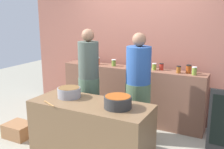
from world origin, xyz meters
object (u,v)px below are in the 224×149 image
at_px(preserve_jar_1, 98,61).
at_px(preserve_jar_6, 161,67).
at_px(preserve_jar_2, 114,63).
at_px(preserve_jar_4, 141,66).
at_px(preserve_jar_7, 179,69).
at_px(preserve_jar_0, 89,60).
at_px(cooking_pot_left, 69,92).
at_px(preserve_jar_8, 188,69).
at_px(cook_in_cap, 138,93).
at_px(bread_crate, 19,130).
at_px(wooden_spoon, 49,104).
at_px(preserve_jar_9, 194,71).
at_px(preserve_jar_3, 130,63).
at_px(cooking_pot_center, 118,102).
at_px(preserve_jar_5, 154,67).
at_px(cook_with_tongs, 89,88).

relative_size(preserve_jar_1, preserve_jar_6, 1.17).
bearing_deg(preserve_jar_2, preserve_jar_4, 0.46).
distance_m(preserve_jar_6, preserve_jar_7, 0.34).
relative_size(preserve_jar_0, cooking_pot_left, 0.33).
distance_m(preserve_jar_1, preserve_jar_6, 1.24).
bearing_deg(preserve_jar_0, preserve_jar_7, -2.58).
height_order(preserve_jar_7, preserve_jar_8, preserve_jar_8).
bearing_deg(cook_in_cap, bread_crate, -153.91).
xyz_separation_m(preserve_jar_7, wooden_spoon, (-1.34, -1.67, -0.28)).
height_order(preserve_jar_9, cooking_pot_left, preserve_jar_9).
relative_size(preserve_jar_2, preserve_jar_3, 0.87).
xyz_separation_m(preserve_jar_7, cooking_pot_left, (-1.28, -1.30, -0.22)).
distance_m(preserve_jar_4, bread_crate, 2.34).
bearing_deg(cook_in_cap, preserve_jar_3, 123.04).
xyz_separation_m(preserve_jar_3, cooking_pot_center, (0.47, -1.46, -0.23)).
distance_m(preserve_jar_0, preserve_jar_5, 1.37).
height_order(preserve_jar_7, preserve_jar_9, preserve_jar_9).
xyz_separation_m(preserve_jar_0, preserve_jar_8, (1.95, -0.02, 0.02)).
xyz_separation_m(preserve_jar_6, wooden_spoon, (-1.02, -1.76, -0.28)).
bearing_deg(preserve_jar_9, bread_crate, -150.23).
relative_size(cooking_pot_left, cook_with_tongs, 0.19).
bearing_deg(preserve_jar_3, cook_in_cap, -56.96).
distance_m(preserve_jar_2, preserve_jar_5, 0.78).
distance_m(preserve_jar_1, preserve_jar_4, 0.88).
relative_size(preserve_jar_7, preserve_jar_8, 0.85).
relative_size(preserve_jar_9, cook_in_cap, 0.08).
height_order(preserve_jar_1, wooden_spoon, preserve_jar_1).
height_order(preserve_jar_8, cook_with_tongs, cook_with_tongs).
bearing_deg(bread_crate, preserve_jar_4, 43.63).
bearing_deg(preserve_jar_9, preserve_jar_4, 176.66).
height_order(preserve_jar_1, cooking_pot_center, preserve_jar_1).
relative_size(preserve_jar_3, preserve_jar_4, 1.27).
relative_size(preserve_jar_1, cooking_pot_center, 0.38).
xyz_separation_m(preserve_jar_1, cook_with_tongs, (0.30, -0.79, -0.29)).
distance_m(preserve_jar_9, wooden_spoon, 2.31).
bearing_deg(wooden_spoon, preserve_jar_3, 76.88).
relative_size(preserve_jar_6, cooking_pot_left, 0.35).
relative_size(preserve_jar_3, preserve_jar_7, 1.19).
bearing_deg(preserve_jar_5, cooking_pot_left, -122.25).
distance_m(preserve_jar_4, preserve_jar_5, 0.24).
bearing_deg(wooden_spoon, preserve_jar_9, 45.92).
bearing_deg(preserve_jar_8, preserve_jar_0, 179.54).
xyz_separation_m(preserve_jar_0, cooking_pot_left, (0.53, -1.38, -0.22)).
distance_m(preserve_jar_4, cooking_pot_left, 1.47).
bearing_deg(cooking_pot_left, preserve_jar_8, 43.67).
distance_m(preserve_jar_9, cooking_pot_center, 1.53).
bearing_deg(preserve_jar_4, cooking_pot_center, -80.83).
distance_m(preserve_jar_1, preserve_jar_2, 0.34).
height_order(preserve_jar_6, preserve_jar_7, preserve_jar_7).
relative_size(preserve_jar_3, cook_in_cap, 0.08).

